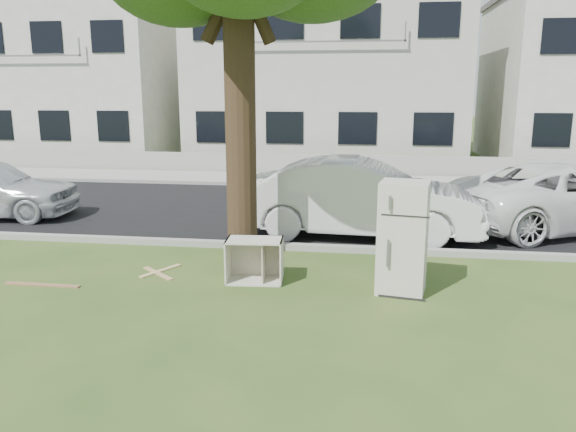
# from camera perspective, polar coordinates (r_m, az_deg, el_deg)

# --- Properties ---
(ground) EXTENTS (120.00, 120.00, 0.00)m
(ground) POSITION_cam_1_polar(r_m,az_deg,el_deg) (8.52, -4.61, -7.86)
(ground) COLOR #2F4F1C
(road) EXTENTS (120.00, 7.00, 0.01)m
(road) POSITION_cam_1_polar(r_m,az_deg,el_deg) (14.21, 0.69, 0.56)
(road) COLOR black
(road) RESTS_ON ground
(kerb_near) EXTENTS (120.00, 0.18, 0.12)m
(kerb_near) POSITION_cam_1_polar(r_m,az_deg,el_deg) (10.81, -1.77, -3.37)
(kerb_near) COLOR gray
(kerb_near) RESTS_ON ground
(kerb_far) EXTENTS (120.00, 0.18, 0.12)m
(kerb_far) POSITION_cam_1_polar(r_m,az_deg,el_deg) (17.68, 2.18, 2.93)
(kerb_far) COLOR gray
(kerb_far) RESTS_ON ground
(sidewalk) EXTENTS (120.00, 2.80, 0.01)m
(sidewalk) POSITION_cam_1_polar(r_m,az_deg,el_deg) (19.10, 2.64, 3.67)
(sidewalk) COLOR gray
(sidewalk) RESTS_ON ground
(low_wall) EXTENTS (120.00, 0.15, 0.70)m
(low_wall) POSITION_cam_1_polar(r_m,az_deg,el_deg) (20.63, 3.08, 5.30)
(low_wall) COLOR gray
(low_wall) RESTS_ON ground
(townhouse_left) EXTENTS (10.20, 8.16, 7.04)m
(townhouse_left) POSITION_cam_1_polar(r_m,az_deg,el_deg) (28.81, -21.04, 12.91)
(townhouse_left) COLOR silver
(townhouse_left) RESTS_ON ground
(townhouse_center) EXTENTS (11.22, 8.16, 7.44)m
(townhouse_center) POSITION_cam_1_polar(r_m,az_deg,el_deg) (25.35, 4.19, 14.30)
(townhouse_center) COLOR beige
(townhouse_center) RESTS_ON ground
(fridge) EXTENTS (0.79, 0.75, 1.69)m
(fridge) POSITION_cam_1_polar(r_m,az_deg,el_deg) (8.50, 11.58, -2.17)
(fridge) COLOR #BBB6A9
(fridge) RESTS_ON ground
(cabinet) EXTENTS (0.92, 0.61, 0.69)m
(cabinet) POSITION_cam_1_polar(r_m,az_deg,el_deg) (8.94, -3.40, -4.51)
(cabinet) COLOR beige
(cabinet) RESTS_ON ground
(plank_a) EXTENTS (1.23, 0.10, 0.02)m
(plank_a) POSITION_cam_1_polar(r_m,az_deg,el_deg) (9.62, -23.70, -6.42)
(plank_a) COLOR olive
(plank_a) RESTS_ON ground
(plank_b) EXTENTS (0.72, 0.63, 0.02)m
(plank_b) POSITION_cam_1_polar(r_m,az_deg,el_deg) (9.61, -13.08, -5.69)
(plank_b) COLOR tan
(plank_b) RESTS_ON ground
(plank_c) EXTENTS (0.49, 0.78, 0.02)m
(plank_c) POSITION_cam_1_polar(r_m,az_deg,el_deg) (9.72, -12.80, -5.45)
(plank_c) COLOR tan
(plank_c) RESTS_ON ground
(car_center) EXTENTS (4.98, 1.98, 1.61)m
(car_center) POSITION_cam_1_polar(r_m,az_deg,el_deg) (11.68, 7.40, 1.81)
(car_center) COLOR silver
(car_center) RESTS_ON ground
(car_right) EXTENTS (5.73, 4.16, 1.45)m
(car_right) POSITION_cam_1_polar(r_m,az_deg,el_deg) (13.62, 26.79, 1.74)
(car_right) COLOR white
(car_right) RESTS_ON ground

